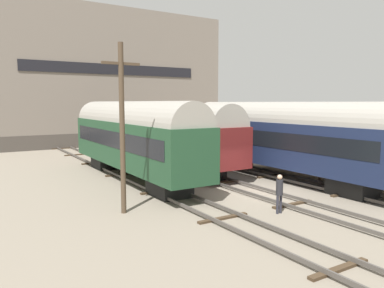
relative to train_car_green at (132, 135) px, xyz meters
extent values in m
plane|color=slate|center=(4.35, -7.27, -3.00)|extent=(200.00, 200.00, 0.00)
cube|color=#4C4742|center=(-0.72, -7.27, -2.82)|extent=(0.08, 60.00, 0.16)
cube|color=#4C4742|center=(0.72, -7.27, -2.82)|extent=(0.08, 60.00, 0.16)
cube|color=#3D2D1E|center=(0.00, -16.27, -2.95)|extent=(2.60, 0.24, 0.10)
cube|color=#3D2D1E|center=(0.00, -10.27, -2.95)|extent=(2.60, 0.24, 0.10)
cube|color=#3D2D1E|center=(0.00, -4.27, -2.95)|extent=(2.60, 0.24, 0.10)
cube|color=#3D2D1E|center=(0.00, 1.73, -2.95)|extent=(2.60, 0.24, 0.10)
cube|color=#3D2D1E|center=(0.00, 7.73, -2.95)|extent=(2.60, 0.24, 0.10)
cube|color=#3D2D1E|center=(0.00, 13.73, -2.95)|extent=(2.60, 0.24, 0.10)
cube|color=#3D2D1E|center=(0.00, 19.73, -2.95)|extent=(2.60, 0.24, 0.10)
cube|color=#4C4742|center=(3.63, -7.27, -2.82)|extent=(0.08, 60.00, 0.16)
cube|color=#4C4742|center=(5.07, -7.27, -2.82)|extent=(0.08, 60.00, 0.16)
cube|color=#3D2D1E|center=(4.35, -10.27, -2.95)|extent=(2.60, 0.24, 0.10)
cube|color=#3D2D1E|center=(4.35, -4.27, -2.95)|extent=(2.60, 0.24, 0.10)
cube|color=#3D2D1E|center=(4.35, 1.73, -2.95)|extent=(2.60, 0.24, 0.10)
cube|color=#3D2D1E|center=(4.35, 7.73, -2.95)|extent=(2.60, 0.24, 0.10)
cube|color=#3D2D1E|center=(4.35, 13.73, -2.95)|extent=(2.60, 0.24, 0.10)
cube|color=#3D2D1E|center=(4.35, 19.73, -2.95)|extent=(2.60, 0.24, 0.10)
cube|color=#4C4742|center=(7.98, -7.27, -2.82)|extent=(0.08, 60.00, 0.16)
cube|color=#4C4742|center=(9.42, -7.27, -2.82)|extent=(0.08, 60.00, 0.16)
cube|color=#3D2D1E|center=(8.70, -10.27, -2.95)|extent=(2.60, 0.24, 0.10)
cube|color=#3D2D1E|center=(8.70, -4.27, -2.95)|extent=(2.60, 0.24, 0.10)
cube|color=#3D2D1E|center=(8.70, 1.73, -2.95)|extent=(2.60, 0.24, 0.10)
cube|color=#3D2D1E|center=(8.70, 7.73, -2.95)|extent=(2.60, 0.24, 0.10)
cube|color=#3D2D1E|center=(8.70, 13.73, -2.95)|extent=(2.60, 0.24, 0.10)
cube|color=#3D2D1E|center=(8.70, 19.73, -2.95)|extent=(2.60, 0.24, 0.10)
cube|color=black|center=(0.00, 5.24, -2.50)|extent=(1.80, 2.40, 1.00)
cube|color=black|center=(0.00, -5.24, -2.50)|extent=(1.80, 2.40, 1.00)
cube|color=#1E4228|center=(0.00, 0.00, -0.55)|extent=(2.83, 16.13, 2.90)
cube|color=black|center=(0.00, 0.00, -0.20)|extent=(2.87, 14.84, 1.04)
cylinder|color=gray|center=(0.00, 0.00, 0.90)|extent=(2.69, 15.81, 2.69)
cube|color=black|center=(8.70, 0.65, -2.50)|extent=(1.80, 2.40, 1.00)
cube|color=black|center=(8.70, -10.63, -2.50)|extent=(1.80, 2.40, 1.00)
cube|color=#192342|center=(8.70, -4.99, -0.57)|extent=(2.82, 17.36, 2.87)
cube|color=black|center=(8.70, -4.99, -0.22)|extent=(2.86, 15.97, 1.03)
cylinder|color=gray|center=(8.70, -4.99, 0.87)|extent=(2.68, 17.01, 2.68)
cube|color=black|center=(4.35, 8.66, -2.50)|extent=(1.80, 2.40, 1.00)
cube|color=black|center=(4.35, -2.42, -2.50)|extent=(1.80, 2.40, 1.00)
cube|color=#5B1919|center=(4.35, 3.12, -0.68)|extent=(3.08, 17.05, 2.63)
cube|color=black|center=(4.35, 3.12, -0.36)|extent=(3.12, 15.69, 0.95)
cylinder|color=gray|center=(4.35, 3.12, 0.64)|extent=(2.92, 16.71, 2.92)
cube|color=brown|center=(11.29, -7.17, -2.05)|extent=(2.55, 13.72, 0.10)
cylinder|color=brown|center=(10.17, -0.46, -2.55)|extent=(0.20, 0.20, 0.90)
cylinder|color=brown|center=(12.42, -0.46, -2.55)|extent=(0.20, 0.20, 0.90)
cylinder|color=brown|center=(10.17, -7.17, -2.55)|extent=(0.20, 0.20, 0.90)
cylinder|color=brown|center=(12.42, -7.17, -2.55)|extent=(0.20, 0.20, 0.90)
cube|color=brown|center=(11.52, -9.59, -1.57)|extent=(1.40, 0.40, 0.06)
cube|color=brown|center=(11.52, -9.42, -1.32)|extent=(1.40, 0.06, 0.45)
cube|color=black|center=(10.93, -9.59, -1.80)|extent=(0.06, 0.40, 0.40)
cube|color=black|center=(12.12, -9.59, -1.80)|extent=(0.06, 0.40, 0.40)
cylinder|color=#282833|center=(2.64, -10.95, -2.56)|extent=(0.12, 0.12, 0.88)
cylinder|color=#282833|center=(2.84, -10.95, -2.56)|extent=(0.12, 0.12, 0.88)
cylinder|color=#232328|center=(2.74, -10.95, -1.76)|extent=(0.32, 0.32, 0.73)
sphere|color=tan|center=(2.74, -10.95, -1.27)|extent=(0.24, 0.24, 0.24)
cylinder|color=#473828|center=(-3.39, -7.03, 0.93)|extent=(0.24, 0.24, 7.85)
cube|color=#473828|center=(-3.39, -7.03, 3.91)|extent=(1.80, 0.12, 0.12)
cube|color=#46403A|center=(6.19, 25.01, -2.18)|extent=(30.05, 10.69, 1.65)
cube|color=slate|center=(6.19, 25.01, 6.05)|extent=(30.05, 10.69, 14.81)
cube|color=black|center=(6.19, 19.62, 6.05)|extent=(21.04, 0.10, 1.20)
camera|label=1|loc=(-9.68, -23.26, 2.16)|focal=35.00mm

